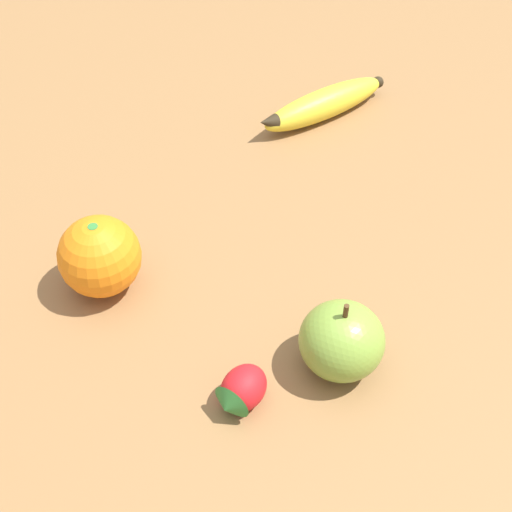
{
  "coord_description": "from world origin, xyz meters",
  "views": [
    {
      "loc": [
        0.13,
        -0.53,
        0.51
      ],
      "look_at": [
        0.08,
        -0.07,
        0.03
      ],
      "focal_mm": 50.0,
      "sensor_mm": 36.0,
      "label": 1
    }
  ],
  "objects_px": {
    "orange": "(100,256)",
    "apple": "(342,341)",
    "banana": "(323,104)",
    "strawberry": "(241,391)"
  },
  "relations": [
    {
      "from": "orange",
      "to": "strawberry",
      "type": "height_order",
      "value": "orange"
    },
    {
      "from": "orange",
      "to": "strawberry",
      "type": "distance_m",
      "value": 0.19
    },
    {
      "from": "banana",
      "to": "orange",
      "type": "relative_size",
      "value": 2.06
    },
    {
      "from": "orange",
      "to": "apple",
      "type": "distance_m",
      "value": 0.23
    },
    {
      "from": "strawberry",
      "to": "apple",
      "type": "height_order",
      "value": "apple"
    },
    {
      "from": "banana",
      "to": "apple",
      "type": "xyz_separation_m",
      "value": [
        0.03,
        -0.36,
        0.01
      ]
    },
    {
      "from": "orange",
      "to": "apple",
      "type": "relative_size",
      "value": 0.98
    },
    {
      "from": "strawberry",
      "to": "apple",
      "type": "xyz_separation_m",
      "value": [
        0.08,
        0.05,
        0.02
      ]
    },
    {
      "from": "orange",
      "to": "strawberry",
      "type": "bearing_deg",
      "value": -39.24
    },
    {
      "from": "banana",
      "to": "orange",
      "type": "height_order",
      "value": "orange"
    }
  ]
}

